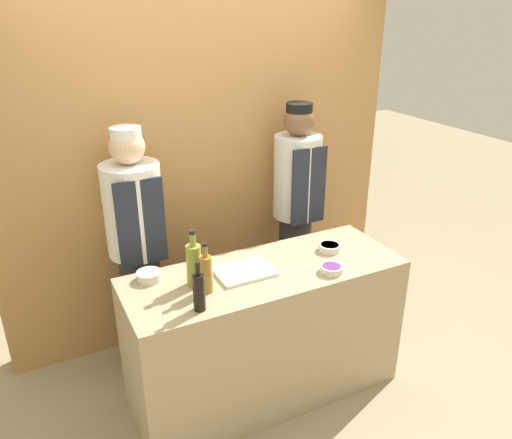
{
  "coord_description": "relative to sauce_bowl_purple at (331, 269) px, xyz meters",
  "views": [
    {
      "loc": [
        -1.22,
        -2.29,
        2.36
      ],
      "look_at": [
        0.0,
        0.12,
        1.18
      ],
      "focal_mm": 35.0,
      "sensor_mm": 36.0,
      "label": 1
    }
  ],
  "objects": [
    {
      "name": "bottle_oil",
      "position": [
        -0.77,
        0.23,
        0.11
      ],
      "size": [
        0.09,
        0.09,
        0.34
      ],
      "color": "olive",
      "rests_on": "counter"
    },
    {
      "name": "bottle_soy",
      "position": [
        -0.83,
        -0.02,
        0.09
      ],
      "size": [
        0.06,
        0.06,
        0.28
      ],
      "color": "black",
      "rests_on": "counter"
    },
    {
      "name": "sauce_bowl_purple",
      "position": [
        0.0,
        0.0,
        0.0
      ],
      "size": [
        0.14,
        0.14,
        0.04
      ],
      "color": "silver",
      "rests_on": "counter"
    },
    {
      "name": "cabinet_wall",
      "position": [
        -0.33,
        1.18,
        0.28
      ],
      "size": [
        2.96,
        0.18,
        2.4
      ],
      "color": "#B7844C",
      "rests_on": "ground_plane"
    },
    {
      "name": "bottle_vinegar",
      "position": [
        -0.73,
        0.13,
        0.09
      ],
      "size": [
        0.07,
        0.07,
        0.3
      ],
      "color": "olive",
      "rests_on": "counter"
    },
    {
      "name": "sauce_bowl_white",
      "position": [
        0.15,
        0.24,
        0.0
      ],
      "size": [
        0.14,
        0.14,
        0.04
      ],
      "color": "silver",
      "rests_on": "counter"
    },
    {
      "name": "counter",
      "position": [
        -0.33,
        0.2,
        -0.47
      ],
      "size": [
        1.69,
        0.62,
        0.9
      ],
      "color": "tan",
      "rests_on": "ground_plane"
    },
    {
      "name": "ground_plane",
      "position": [
        -0.33,
        0.2,
        -0.92
      ],
      "size": [
        14.0,
        14.0,
        0.0
      ],
      "primitive_type": "plane",
      "color": "tan"
    },
    {
      "name": "cutting_board",
      "position": [
        -0.46,
        0.23,
        -0.01
      ],
      "size": [
        0.33,
        0.25,
        0.02
      ],
      "color": "white",
      "rests_on": "counter"
    },
    {
      "name": "sauce_bowl_orange",
      "position": [
        -0.98,
        0.4,
        0.01
      ],
      "size": [
        0.14,
        0.14,
        0.05
      ],
      "color": "silver",
      "rests_on": "counter"
    },
    {
      "name": "chef_left",
      "position": [
        -0.93,
        0.84,
        -0.01
      ],
      "size": [
        0.37,
        0.37,
        1.69
      ],
      "color": "#28282D",
      "rests_on": "ground_plane"
    },
    {
      "name": "chef_right",
      "position": [
        0.27,
        0.84,
        0.02
      ],
      "size": [
        0.34,
        0.34,
        1.73
      ],
      "color": "#28282D",
      "rests_on": "ground_plane"
    }
  ]
}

